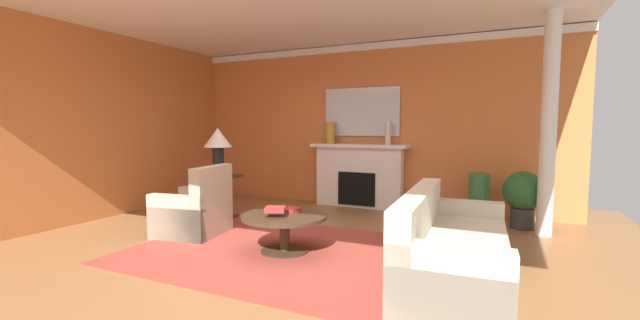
{
  "coord_description": "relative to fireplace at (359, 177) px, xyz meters",
  "views": [
    {
      "loc": [
        2.5,
        -4.04,
        1.46
      ],
      "look_at": [
        0.12,
        1.04,
        1.0
      ],
      "focal_mm": 22.36,
      "sensor_mm": 36.0,
      "label": 1
    }
  ],
  "objects": [
    {
      "name": "ground_plane",
      "position": [
        -0.07,
        -2.81,
        -0.55
      ],
      "size": [
        8.67,
        8.67,
        0.0
      ],
      "primitive_type": "plane",
      "color": "olive"
    },
    {
      "name": "wall_fireplace",
      "position": [
        -0.07,
        0.21,
        0.94
      ],
      "size": [
        7.27,
        0.12,
        2.99
      ],
      "primitive_type": "cube",
      "color": "#CC723D",
      "rests_on": "ground_plane"
    },
    {
      "name": "wall_window",
      "position": [
        -3.46,
        -2.51,
        0.94
      ],
      "size": [
        0.12,
        6.53,
        2.99
      ],
      "primitive_type": "cube",
      "color": "#CC723D",
      "rests_on": "ground_plane"
    },
    {
      "name": "crown_moulding",
      "position": [
        -0.07,
        0.13,
        2.36
      ],
      "size": [
        7.27,
        0.08,
        0.12
      ],
      "primitive_type": "cube",
      "color": "white"
    },
    {
      "name": "area_rug",
      "position": [
        0.12,
        -2.9,
        -0.54
      ],
      "size": [
        3.56,
        2.59,
        0.01
      ],
      "primitive_type": "cube",
      "color": "#993D33",
      "rests_on": "ground_plane"
    },
    {
      "name": "fireplace",
      "position": [
        0.0,
        0.0,
        0.0
      ],
      "size": [
        1.8,
        0.35,
        1.16
      ],
      "color": "white",
      "rests_on": "ground_plane"
    },
    {
      "name": "mantel_mirror",
      "position": [
        -0.0,
        0.12,
        1.19
      ],
      "size": [
        1.42,
        0.04,
        0.87
      ],
      "primitive_type": "cube",
      "color": "silver"
    },
    {
      "name": "sofa",
      "position": [
        1.99,
        -3.0,
        -0.25
      ],
      "size": [
        1.0,
        2.14,
        0.85
      ],
      "color": "beige",
      "rests_on": "ground_plane"
    },
    {
      "name": "armchair_near_window",
      "position": [
        -1.37,
        -2.76,
        -0.24
      ],
      "size": [
        0.91,
        0.91,
        0.95
      ],
      "color": "#C1B293",
      "rests_on": "ground_plane"
    },
    {
      "name": "coffee_table",
      "position": [
        0.12,
        -2.9,
        -0.21
      ],
      "size": [
        1.0,
        1.0,
        0.45
      ],
      "color": "#3D2D1E",
      "rests_on": "ground_plane"
    },
    {
      "name": "side_table",
      "position": [
        -1.71,
        -1.85,
        -0.15
      ],
      "size": [
        0.56,
        0.56,
        0.7
      ],
      "color": "#3D2D1E",
      "rests_on": "ground_plane"
    },
    {
      "name": "table_lamp",
      "position": [
        -1.71,
        -1.85,
        0.68
      ],
      "size": [
        0.44,
        0.44,
        0.75
      ],
      "color": "black",
      "rests_on": "side_table"
    },
    {
      "name": "vase_mantel_right",
      "position": [
        0.55,
        -0.05,
        0.81
      ],
      "size": [
        0.1,
        0.1,
        0.4
      ],
      "primitive_type": "cylinder",
      "color": "beige",
      "rests_on": "fireplace"
    },
    {
      "name": "vase_tall_corner",
      "position": [
        2.07,
        -0.3,
        -0.17
      ],
      "size": [
        0.31,
        0.31,
        0.75
      ],
      "primitive_type": "cylinder",
      "color": "#33703D",
      "rests_on": "ground_plane"
    },
    {
      "name": "vase_mantel_left",
      "position": [
        -0.55,
        -0.05,
        0.81
      ],
      "size": [
        0.18,
        0.18,
        0.4
      ],
      "primitive_type": "cylinder",
      "color": "#B7892D",
      "rests_on": "fireplace"
    },
    {
      "name": "book_red_cover",
      "position": [
        0.14,
        -2.75,
        -0.07
      ],
      "size": [
        0.23,
        0.21,
        0.06
      ],
      "primitive_type": "cube",
      "rotation": [
        0.0,
        0.0,
        -0.36
      ],
      "color": "maroon",
      "rests_on": "coffee_table"
    },
    {
      "name": "book_art_folio",
      "position": [
        0.08,
        -3.04,
        -0.02
      ],
      "size": [
        0.28,
        0.27,
        0.05
      ],
      "primitive_type": "cube",
      "rotation": [
        0.0,
        0.0,
        0.39
      ],
      "color": "maroon",
      "rests_on": "coffee_table"
    },
    {
      "name": "potted_plant",
      "position": [
        2.67,
        -0.49,
        -0.06
      ],
      "size": [
        0.56,
        0.56,
        0.83
      ],
      "color": "#333333",
      "rests_on": "ground_plane"
    },
    {
      "name": "column_white",
      "position": [
        2.93,
        -0.77,
        0.94
      ],
      "size": [
        0.2,
        0.2,
        2.99
      ],
      "primitive_type": "cylinder",
      "color": "white",
      "rests_on": "ground_plane"
    }
  ]
}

